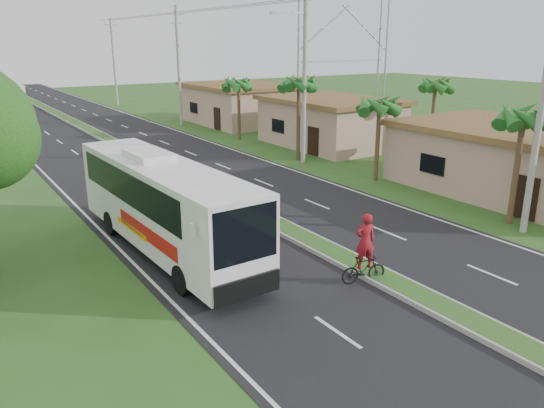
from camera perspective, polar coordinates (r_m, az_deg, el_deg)
ground at (r=17.68m, az=15.89°, el=-9.96°), size 180.00×180.00×0.00m
road_asphalt at (r=33.39m, az=-10.61°, el=3.26°), size 14.00×160.00×0.02m
median_strip at (r=33.36m, az=-10.62°, el=3.42°), size 1.20×160.00×0.18m
lane_edge_left at (r=31.56m, az=-21.88°, el=1.47°), size 0.12×160.00×0.01m
lane_edge_right at (r=36.38m, az=-0.83°, el=4.68°), size 0.12×160.00×0.01m
shop_near at (r=31.35m, az=25.04°, el=4.35°), size 8.60×12.60×3.52m
shop_mid at (r=41.85m, az=6.25°, el=8.82°), size 7.60×10.60×3.67m
shop_far at (r=53.33m, az=-3.43°, el=10.75°), size 8.60×11.60×3.82m
palm_verge_a at (r=25.12m, az=25.44°, el=8.38°), size 2.40×2.40×5.45m
palm_verge_b at (r=31.09m, az=11.51°, el=10.35°), size 2.40×2.40×5.05m
palm_verge_c at (r=35.97m, az=2.91°, el=12.77°), size 2.40×2.40×5.85m
palm_verge_d at (r=43.85m, az=-3.63°, el=12.80°), size 2.40×2.40×5.25m
palm_behind_shop at (r=38.99m, az=17.17°, el=12.11°), size 2.40×2.40×5.65m
utility_pole_a at (r=24.08m, az=27.11°, el=10.10°), size 1.60×0.28×11.00m
utility_pole_b at (r=34.90m, az=3.48°, el=14.50°), size 3.20×0.28×12.00m
utility_pole_c at (r=52.38m, az=-10.03°, el=14.52°), size 1.60×0.28×11.00m
utility_pole_d at (r=71.18m, az=-16.65°, el=14.52°), size 1.60×0.28×10.50m
billboard_lattice at (r=52.70m, az=7.76°, el=15.89°), size 10.18×1.18×12.07m
coach_bus_main at (r=20.54m, az=-11.65°, el=0.42°), size 2.86×11.74×3.77m
coach_bus_far at (r=67.94m, az=-26.65°, el=10.35°), size 2.65×11.47×3.33m
motorcyclist at (r=18.05m, az=9.90°, el=-5.57°), size 1.67×0.87×2.48m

